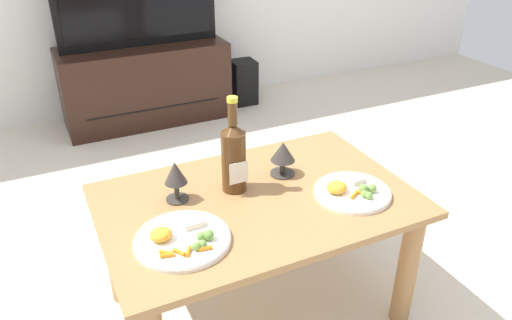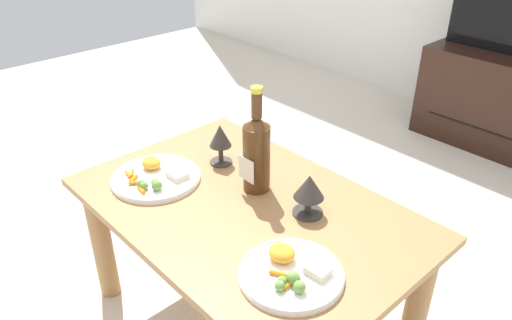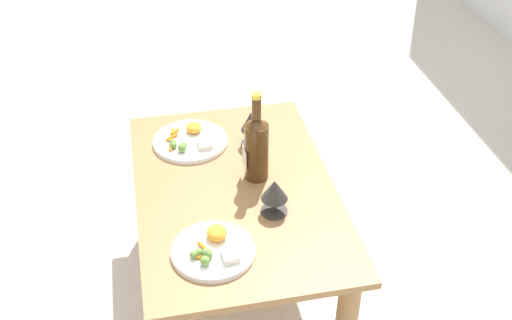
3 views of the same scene
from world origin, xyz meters
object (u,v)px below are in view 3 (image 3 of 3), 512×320
Objects in this scene: wine_bottle at (256,145)px; dinner_plate_right at (213,249)px; dining_table at (236,209)px; goblet_left at (251,124)px; dinner_plate_left at (190,140)px; goblet_right at (274,192)px.

wine_bottle is 1.30× the size of dinner_plate_right.
dinner_plate_right is (0.29, -0.12, 0.11)m from dining_table.
goblet_left reaches higher than dinner_plate_left.
goblet_right is (0.20, 0.02, -0.05)m from wine_bottle.
wine_bottle is 1.19× the size of dinner_plate_left.
dining_table is at bearing 158.25° from dinner_plate_right.
goblet_left reaches higher than dining_table.
dinner_plate_left reaches higher than dining_table.
goblet_left is at bearing -180.00° from goblet_right.
goblet_left is at bearing 157.65° from dinner_plate_right.
goblet_left reaches higher than dinner_plate_right.
goblet_left is 0.58m from dinner_plate_right.
dining_table is 0.25m from wine_bottle.
dining_table is 3.07× the size of wine_bottle.
wine_bottle is 0.20m from goblet_left.
dinner_plate_right is (0.14, -0.22, -0.07)m from goblet_right.
goblet_right reaches higher than dinner_plate_right.
dinner_plate_left is (-0.45, -0.22, -0.07)m from goblet_right.
dining_table is at bearing -23.08° from goblet_left.
goblet_left is 0.39m from goblet_right.
dinner_plate_right reaches higher than dining_table.
wine_bottle is (-0.05, 0.08, 0.23)m from dining_table.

